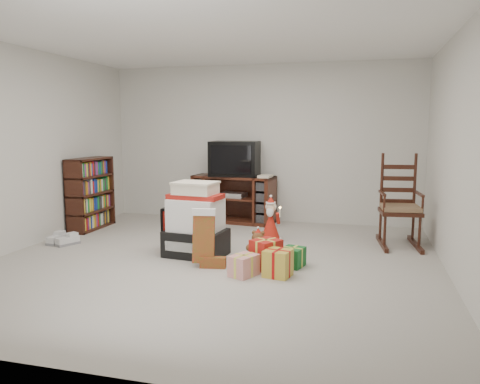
{
  "coord_description": "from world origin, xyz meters",
  "views": [
    {
      "loc": [
        1.63,
        -4.88,
        1.52
      ],
      "look_at": [
        0.15,
        0.6,
        0.73
      ],
      "focal_mm": 35.0,
      "sensor_mm": 36.0,
      "label": 1
    }
  ],
  "objects_px": {
    "red_suitcase": "(182,230)",
    "santa_figurine": "(271,224)",
    "mrs_claus_figurine": "(210,219)",
    "sneaker_pair": "(62,240)",
    "gift_cluster": "(273,261)",
    "tv_stand": "(234,199)",
    "bookshelf": "(91,195)",
    "crt_television": "(235,159)",
    "gift_pile": "(196,224)",
    "rocking_chair": "(400,213)",
    "teddy_bear": "(258,246)"
  },
  "relations": [
    {
      "from": "red_suitcase",
      "to": "santa_figurine",
      "type": "xyz_separation_m",
      "value": [
        0.94,
        0.84,
        -0.04
      ]
    },
    {
      "from": "santa_figurine",
      "to": "mrs_claus_figurine",
      "type": "bearing_deg",
      "value": 177.6
    },
    {
      "from": "santa_figurine",
      "to": "red_suitcase",
      "type": "bearing_deg",
      "value": -138.1
    },
    {
      "from": "red_suitcase",
      "to": "mrs_claus_figurine",
      "type": "distance_m",
      "value": 0.88
    },
    {
      "from": "sneaker_pair",
      "to": "gift_cluster",
      "type": "distance_m",
      "value": 2.93
    },
    {
      "from": "red_suitcase",
      "to": "mrs_claus_figurine",
      "type": "xyz_separation_m",
      "value": [
        0.06,
        0.88,
        -0.04
      ]
    },
    {
      "from": "tv_stand",
      "to": "bookshelf",
      "type": "relative_size",
      "value": 1.27
    },
    {
      "from": "santa_figurine",
      "to": "crt_television",
      "type": "distance_m",
      "value": 1.56
    },
    {
      "from": "santa_figurine",
      "to": "gift_cluster",
      "type": "distance_m",
      "value": 1.41
    },
    {
      "from": "gift_pile",
      "to": "rocking_chair",
      "type": "bearing_deg",
      "value": 32.33
    },
    {
      "from": "sneaker_pair",
      "to": "gift_cluster",
      "type": "xyz_separation_m",
      "value": [
        2.89,
        -0.48,
        0.07
      ]
    },
    {
      "from": "gift_cluster",
      "to": "crt_television",
      "type": "height_order",
      "value": "crt_television"
    },
    {
      "from": "tv_stand",
      "to": "sneaker_pair",
      "type": "relative_size",
      "value": 3.57
    },
    {
      "from": "bookshelf",
      "to": "mrs_claus_figurine",
      "type": "height_order",
      "value": "bookshelf"
    },
    {
      "from": "mrs_claus_figurine",
      "to": "sneaker_pair",
      "type": "distance_m",
      "value": 1.96
    },
    {
      "from": "red_suitcase",
      "to": "gift_cluster",
      "type": "bearing_deg",
      "value": -23.84
    },
    {
      "from": "gift_cluster",
      "to": "crt_television",
      "type": "bearing_deg",
      "value": 114.09
    },
    {
      "from": "tv_stand",
      "to": "teddy_bear",
      "type": "height_order",
      "value": "tv_stand"
    },
    {
      "from": "teddy_bear",
      "to": "crt_television",
      "type": "relative_size",
      "value": 0.42
    },
    {
      "from": "tv_stand",
      "to": "sneaker_pair",
      "type": "bearing_deg",
      "value": -124.98
    },
    {
      "from": "bookshelf",
      "to": "mrs_claus_figurine",
      "type": "xyz_separation_m",
      "value": [
        1.88,
        -0.02,
        -0.27
      ]
    },
    {
      "from": "bookshelf",
      "to": "gift_pile",
      "type": "distance_m",
      "value": 2.28
    },
    {
      "from": "red_suitcase",
      "to": "crt_television",
      "type": "distance_m",
      "value": 2.07
    },
    {
      "from": "crt_television",
      "to": "gift_pile",
      "type": "bearing_deg",
      "value": -89.76
    },
    {
      "from": "gift_cluster",
      "to": "santa_figurine",
      "type": "bearing_deg",
      "value": 102.25
    },
    {
      "from": "rocking_chair",
      "to": "crt_television",
      "type": "height_order",
      "value": "crt_television"
    },
    {
      "from": "red_suitcase",
      "to": "mrs_claus_figurine",
      "type": "relative_size",
      "value": 1.03
    },
    {
      "from": "gift_cluster",
      "to": "tv_stand",
      "type": "bearing_deg",
      "value": 114.52
    },
    {
      "from": "crt_television",
      "to": "bookshelf",
      "type": "bearing_deg",
      "value": -154.54
    },
    {
      "from": "gift_pile",
      "to": "gift_cluster",
      "type": "height_order",
      "value": "gift_pile"
    },
    {
      "from": "crt_television",
      "to": "rocking_chair",
      "type": "bearing_deg",
      "value": -22.01
    },
    {
      "from": "rocking_chair",
      "to": "gift_cluster",
      "type": "distance_m",
      "value": 2.1
    },
    {
      "from": "gift_pile",
      "to": "red_suitcase",
      "type": "relative_size",
      "value": 1.35
    },
    {
      "from": "red_suitcase",
      "to": "sneaker_pair",
      "type": "height_order",
      "value": "red_suitcase"
    },
    {
      "from": "red_suitcase",
      "to": "crt_television",
      "type": "xyz_separation_m",
      "value": [
        0.13,
        1.92,
        0.74
      ]
    },
    {
      "from": "bookshelf",
      "to": "rocking_chair",
      "type": "height_order",
      "value": "rocking_chair"
    },
    {
      "from": "red_suitcase",
      "to": "teddy_bear",
      "type": "distance_m",
      "value": 0.98
    },
    {
      "from": "tv_stand",
      "to": "crt_television",
      "type": "distance_m",
      "value": 0.65
    },
    {
      "from": "rocking_chair",
      "to": "red_suitcase",
      "type": "distance_m",
      "value": 2.79
    },
    {
      "from": "bookshelf",
      "to": "red_suitcase",
      "type": "height_order",
      "value": "bookshelf"
    },
    {
      "from": "gift_pile",
      "to": "crt_television",
      "type": "bearing_deg",
      "value": 98.75
    },
    {
      "from": "rocking_chair",
      "to": "santa_figurine",
      "type": "xyz_separation_m",
      "value": [
        -1.65,
        -0.21,
        -0.19
      ]
    },
    {
      "from": "rocking_chair",
      "to": "sneaker_pair",
      "type": "bearing_deg",
      "value": -171.88
    },
    {
      "from": "tv_stand",
      "to": "gift_pile",
      "type": "height_order",
      "value": "gift_pile"
    },
    {
      "from": "santa_figurine",
      "to": "sneaker_pair",
      "type": "distance_m",
      "value": 2.75
    },
    {
      "from": "crt_television",
      "to": "santa_figurine",
      "type": "bearing_deg",
      "value": -55.87
    },
    {
      "from": "tv_stand",
      "to": "santa_figurine",
      "type": "distance_m",
      "value": 1.36
    },
    {
      "from": "rocking_chair",
      "to": "mrs_claus_figurine",
      "type": "distance_m",
      "value": 2.53
    },
    {
      "from": "teddy_bear",
      "to": "sneaker_pair",
      "type": "height_order",
      "value": "teddy_bear"
    },
    {
      "from": "sneaker_pair",
      "to": "gift_cluster",
      "type": "height_order",
      "value": "gift_cluster"
    }
  ]
}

